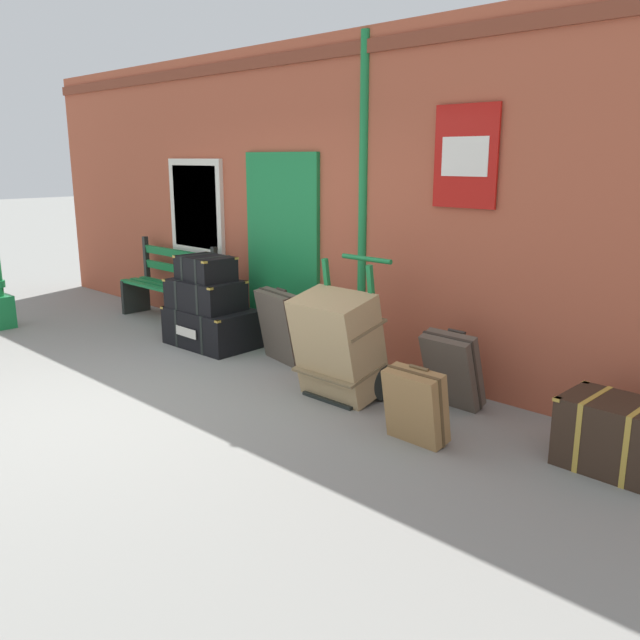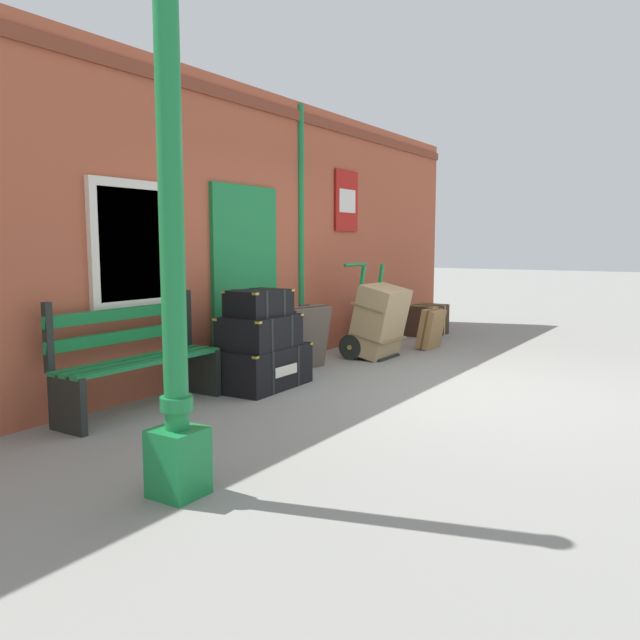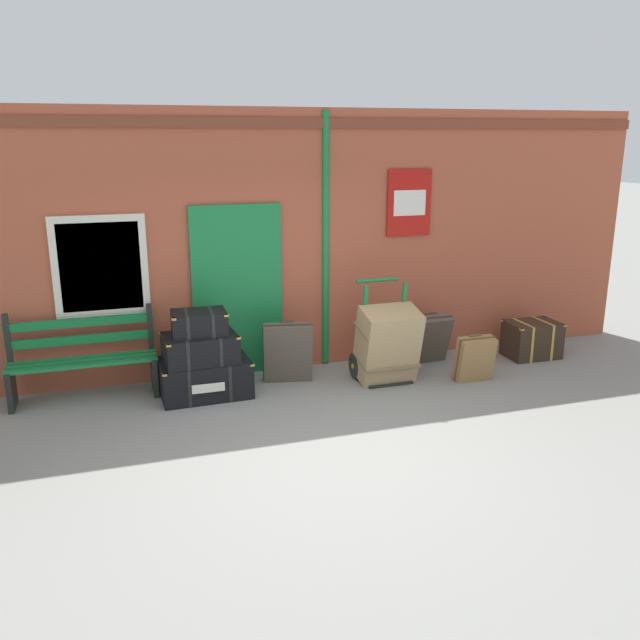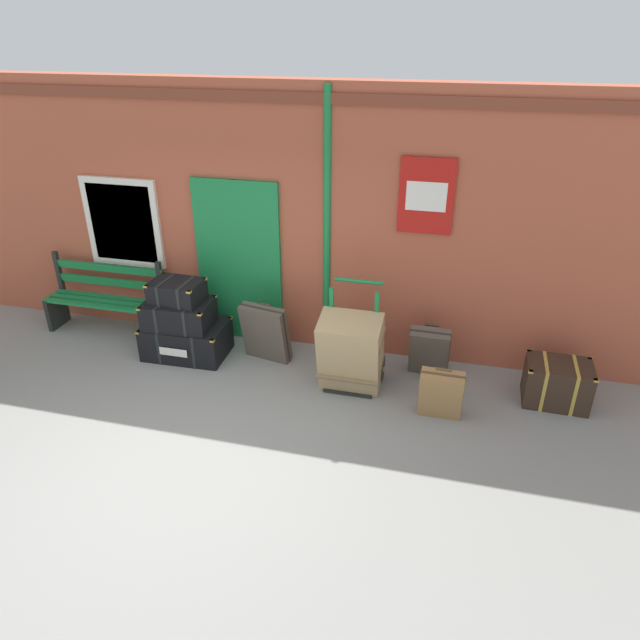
{
  "view_description": "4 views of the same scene",
  "coord_description": "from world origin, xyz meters",
  "px_view_note": "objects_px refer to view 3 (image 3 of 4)",
  "views": [
    {
      "loc": [
        4.94,
        -2.44,
        2.04
      ],
      "look_at": [
        0.93,
        1.71,
        0.62
      ],
      "focal_mm": 36.97,
      "sensor_mm": 36.0,
      "label": 1
    },
    {
      "loc": [
        -5.91,
        -2.13,
        1.46
      ],
      "look_at": [
        0.15,
        1.74,
        0.59
      ],
      "focal_mm": 35.71,
      "sensor_mm": 36.0,
      "label": 2
    },
    {
      "loc": [
        -1.79,
        -5.37,
        2.88
      ],
      "look_at": [
        0.52,
        1.8,
        0.78
      ],
      "focal_mm": 37.35,
      "sensor_mm": 36.0,
      "label": 3
    },
    {
      "loc": [
        2.3,
        -3.86,
        3.74
      ],
      "look_at": [
        0.88,
        1.79,
        0.72
      ],
      "focal_mm": 32.33,
      "sensor_mm": 36.0,
      "label": 4
    }
  ],
  "objects_px": {
    "steamer_trunk_middle": "(200,348)",
    "suitcase_brown": "(431,338)",
    "large_brown_trunk": "(387,344)",
    "corner_trunk": "(532,339)",
    "platform_bench": "(83,361)",
    "porters_trolley": "(381,356)",
    "steamer_trunk_top": "(199,323)",
    "steamer_trunk_base": "(205,378)",
    "suitcase_tan": "(475,359)",
    "suitcase_charcoal": "(288,353)"
  },
  "relations": [
    {
      "from": "large_brown_trunk",
      "to": "steamer_trunk_base",
      "type": "bearing_deg",
      "value": 173.15
    },
    {
      "from": "steamer_trunk_base",
      "to": "suitcase_tan",
      "type": "height_order",
      "value": "suitcase_tan"
    },
    {
      "from": "steamer_trunk_middle",
      "to": "corner_trunk",
      "type": "xyz_separation_m",
      "value": [
        4.42,
        0.07,
        -0.34
      ]
    },
    {
      "from": "porters_trolley",
      "to": "suitcase_charcoal",
      "type": "xyz_separation_m",
      "value": [
        -1.13,
        0.2,
        0.1
      ]
    },
    {
      "from": "large_brown_trunk",
      "to": "steamer_trunk_middle",
      "type": "bearing_deg",
      "value": 174.15
    },
    {
      "from": "steamer_trunk_top",
      "to": "suitcase_brown",
      "type": "xyz_separation_m",
      "value": [
        3.02,
        0.26,
        -0.54
      ]
    },
    {
      "from": "porters_trolley",
      "to": "suitcase_brown",
      "type": "xyz_separation_m",
      "value": [
        0.84,
        0.32,
        0.06
      ]
    },
    {
      "from": "steamer_trunk_base",
      "to": "large_brown_trunk",
      "type": "height_order",
      "value": "large_brown_trunk"
    },
    {
      "from": "steamer_trunk_top",
      "to": "large_brown_trunk",
      "type": "bearing_deg",
      "value": -6.17
    },
    {
      "from": "large_brown_trunk",
      "to": "suitcase_brown",
      "type": "relative_size",
      "value": 1.43
    },
    {
      "from": "large_brown_trunk",
      "to": "suitcase_tan",
      "type": "bearing_deg",
      "value": -15.25
    },
    {
      "from": "steamer_trunk_base",
      "to": "suitcase_charcoal",
      "type": "relative_size",
      "value": 1.34
    },
    {
      "from": "large_brown_trunk",
      "to": "porters_trolley",
      "type": "bearing_deg",
      "value": 90.0
    },
    {
      "from": "large_brown_trunk",
      "to": "corner_trunk",
      "type": "xyz_separation_m",
      "value": [
        2.24,
        0.3,
        -0.24
      ]
    },
    {
      "from": "steamer_trunk_middle",
      "to": "suitcase_brown",
      "type": "bearing_deg",
      "value": 5.07
    },
    {
      "from": "steamer_trunk_middle",
      "to": "steamer_trunk_top",
      "type": "bearing_deg",
      "value": 70.84
    },
    {
      "from": "suitcase_charcoal",
      "to": "large_brown_trunk",
      "type": "bearing_deg",
      "value": -18.11
    },
    {
      "from": "steamer_trunk_middle",
      "to": "suitcase_brown",
      "type": "xyz_separation_m",
      "value": [
        3.02,
        0.27,
        -0.25
      ]
    },
    {
      "from": "platform_bench",
      "to": "suitcase_brown",
      "type": "height_order",
      "value": "platform_bench"
    },
    {
      "from": "steamer_trunk_base",
      "to": "suitcase_brown",
      "type": "bearing_deg",
      "value": 4.51
    },
    {
      "from": "platform_bench",
      "to": "steamer_trunk_top",
      "type": "xyz_separation_m",
      "value": [
        1.26,
        -0.36,
        0.43
      ]
    },
    {
      "from": "steamer_trunk_top",
      "to": "porters_trolley",
      "type": "relative_size",
      "value": 0.52
    },
    {
      "from": "steamer_trunk_middle",
      "to": "steamer_trunk_top",
      "type": "distance_m",
      "value": 0.29
    },
    {
      "from": "suitcase_brown",
      "to": "suitcase_charcoal",
      "type": "height_order",
      "value": "suitcase_charcoal"
    },
    {
      "from": "porters_trolley",
      "to": "large_brown_trunk",
      "type": "bearing_deg",
      "value": -90.0
    },
    {
      "from": "platform_bench",
      "to": "porters_trolley",
      "type": "bearing_deg",
      "value": -6.97
    },
    {
      "from": "steamer_trunk_top",
      "to": "suitcase_tan",
      "type": "distance_m",
      "value": 3.3
    },
    {
      "from": "steamer_trunk_middle",
      "to": "corner_trunk",
      "type": "distance_m",
      "value": 4.44
    },
    {
      "from": "corner_trunk",
      "to": "suitcase_tan",
      "type": "bearing_deg",
      "value": -154.57
    },
    {
      "from": "suitcase_charcoal",
      "to": "corner_trunk",
      "type": "xyz_separation_m",
      "value": [
        3.37,
        -0.07,
        -0.13
      ]
    },
    {
      "from": "porters_trolley",
      "to": "suitcase_brown",
      "type": "height_order",
      "value": "porters_trolley"
    },
    {
      "from": "steamer_trunk_base",
      "to": "corner_trunk",
      "type": "xyz_separation_m",
      "value": [
        4.38,
        0.04,
        0.03
      ]
    },
    {
      "from": "steamer_trunk_top",
      "to": "suitcase_charcoal",
      "type": "distance_m",
      "value": 1.17
    },
    {
      "from": "suitcase_brown",
      "to": "suitcase_charcoal",
      "type": "distance_m",
      "value": 1.97
    },
    {
      "from": "steamer_trunk_top",
      "to": "porters_trolley",
      "type": "bearing_deg",
      "value": -1.7
    },
    {
      "from": "steamer_trunk_middle",
      "to": "suitcase_brown",
      "type": "relative_size",
      "value": 1.26
    },
    {
      "from": "platform_bench",
      "to": "steamer_trunk_base",
      "type": "height_order",
      "value": "platform_bench"
    },
    {
      "from": "platform_bench",
      "to": "suitcase_tan",
      "type": "height_order",
      "value": "platform_bench"
    },
    {
      "from": "steamer_trunk_middle",
      "to": "large_brown_trunk",
      "type": "bearing_deg",
      "value": -5.85
    },
    {
      "from": "porters_trolley",
      "to": "suitcase_tan",
      "type": "xyz_separation_m",
      "value": [
        1.02,
        -0.45,
        0.01
      ]
    },
    {
      "from": "steamer_trunk_middle",
      "to": "large_brown_trunk",
      "type": "relative_size",
      "value": 0.88
    },
    {
      "from": "porters_trolley",
      "to": "suitcase_charcoal",
      "type": "bearing_deg",
      "value": 170.03
    },
    {
      "from": "suitcase_brown",
      "to": "suitcase_tan",
      "type": "bearing_deg",
      "value": -76.24
    },
    {
      "from": "steamer_trunk_middle",
      "to": "platform_bench",
      "type": "bearing_deg",
      "value": 163.7
    },
    {
      "from": "platform_bench",
      "to": "large_brown_trunk",
      "type": "xyz_separation_m",
      "value": [
        3.44,
        -0.59,
        0.03
      ]
    },
    {
      "from": "steamer_trunk_middle",
      "to": "large_brown_trunk",
      "type": "distance_m",
      "value": 2.2
    },
    {
      "from": "suitcase_charcoal",
      "to": "corner_trunk",
      "type": "bearing_deg",
      "value": -1.22
    },
    {
      "from": "platform_bench",
      "to": "corner_trunk",
      "type": "distance_m",
      "value": 5.69
    },
    {
      "from": "large_brown_trunk",
      "to": "suitcase_charcoal",
      "type": "distance_m",
      "value": 1.19
    },
    {
      "from": "large_brown_trunk",
      "to": "suitcase_tan",
      "type": "xyz_separation_m",
      "value": [
        1.02,
        -0.28,
        -0.2
      ]
    }
  ]
}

